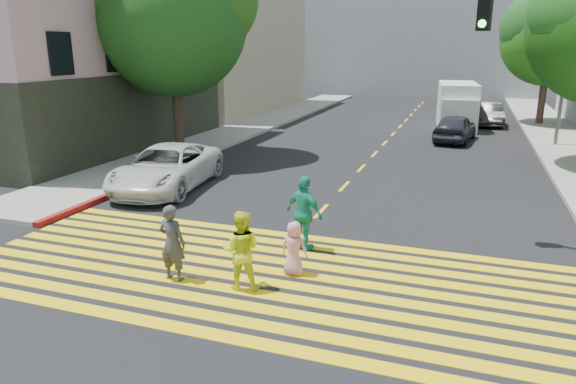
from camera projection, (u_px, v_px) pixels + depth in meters
The scene contains 20 objects.
ground at pixel (237, 302), 9.87m from camera, with size 120.00×120.00×0.00m, color black.
sidewalk_left at pixel (261, 123), 32.53m from camera, with size 3.00×40.00×0.15m, color gray.
curb_red at pixel (126, 188), 17.50m from camera, with size 0.20×8.00×0.16m, color maroon.
crosswalk at pixel (262, 275), 11.03m from camera, with size 13.40×5.30×0.01m.
lane_line at pixel (397, 130), 30.30m from camera, with size 0.12×34.40×0.01m.
building_left_pink at pixel (36, 50), 24.61m from camera, with size 12.10×14.10×11.00m.
building_left_tan at pixel (198, 43), 39.03m from camera, with size 12.00×16.00×10.00m, color tan.
backdrop_block at pixel (435, 34), 51.83m from camera, with size 30.00×8.00×12.00m, color gray.
tree_left at pixel (174, 12), 21.38m from camera, with size 8.02×7.89×9.09m.
tree_right_far at pixel (552, 32), 30.60m from camera, with size 6.96×6.75×8.27m.
pedestrian_man at pixel (172, 243), 10.60m from camera, with size 0.60×0.40×1.65m, color #3A393E.
pedestrian_woman at pixel (241, 250), 10.23m from camera, with size 0.80×0.62×1.64m, color yellow.
pedestrian_child at pixel (294, 248), 10.91m from camera, with size 0.58×0.38×1.19m, color pink.
pedestrian_extra at pixel (304, 213), 12.22m from camera, with size 1.07×0.44×1.82m, color teal.
white_sedan at pixel (167, 168), 17.62m from camera, with size 2.45×5.31×1.48m, color silver.
dark_car_near at pixel (455, 128), 26.45m from camera, with size 1.69×4.19×1.43m, color black.
silver_car at pixel (462, 105), 37.28m from camera, with size 1.81×4.46×1.29m, color #ACACAC.
dark_car_parked at pixel (489, 114), 32.02m from camera, with size 1.49×4.28×1.41m, color black.
white_van at pixel (457, 107), 30.91m from camera, with size 2.59×5.78×2.65m.
street_lamp at pixel (567, 32), 23.67m from camera, with size 2.13×0.47×9.39m.
Camera 1 is at (3.89, -8.09, 4.73)m, focal length 32.00 mm.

